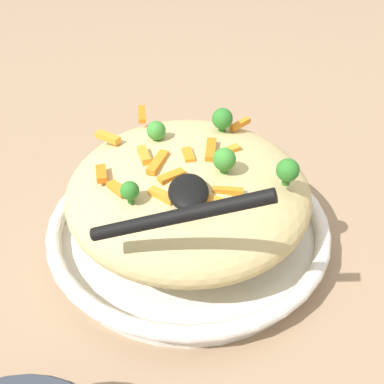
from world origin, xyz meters
name	(u,v)px	position (x,y,z in m)	size (l,w,h in m)	color
ground_plane	(192,239)	(0.00, 0.00, 0.00)	(2.40, 2.40, 0.00)	#9E7F60
serving_bowl	(192,226)	(0.00, 0.00, 0.02)	(0.34, 0.34, 0.04)	white
pasta_mound	(192,189)	(0.00, 0.00, 0.08)	(0.29, 0.28, 0.09)	#D1BA7A
carrot_piece_0	(232,191)	(0.06, 0.04, 0.12)	(0.03, 0.01, 0.01)	orange
carrot_piece_1	(161,162)	(0.01, -0.03, 0.13)	(0.04, 0.01, 0.01)	orange
carrot_piece_2	(192,155)	(0.00, 0.00, 0.13)	(0.03, 0.01, 0.01)	orange
carrot_piece_3	(216,200)	(0.07, 0.02, 0.12)	(0.04, 0.01, 0.01)	orange
carrot_piece_4	(186,192)	(0.06, -0.01, 0.12)	(0.03, 0.01, 0.01)	orange
carrot_piece_5	(148,154)	(0.00, -0.05, 0.13)	(0.03, 0.01, 0.01)	orange
carrot_piece_6	(121,188)	(0.05, -0.07, 0.12)	(0.03, 0.01, 0.01)	orange
carrot_piece_7	(214,150)	(-0.01, 0.03, 0.13)	(0.04, 0.01, 0.01)	orange
carrot_piece_8	(111,137)	(-0.05, -0.10, 0.12)	(0.03, 0.01, 0.01)	orange
carrot_piece_9	(105,174)	(0.03, -0.09, 0.12)	(0.03, 0.01, 0.01)	orange
carrot_piece_10	(166,195)	(0.07, -0.03, 0.12)	(0.03, 0.01, 0.01)	orange
carrot_piece_11	(145,114)	(-0.11, -0.06, 0.12)	(0.04, 0.01, 0.01)	orange
carrot_piece_12	(243,124)	(-0.08, 0.07, 0.12)	(0.03, 0.01, 0.01)	orange
carrot_piece_13	(176,176)	(0.04, -0.02, 0.13)	(0.03, 0.01, 0.01)	orange
carrot_piece_14	(233,151)	(-0.01, 0.05, 0.12)	(0.03, 0.01, 0.01)	orange
broccoli_floret_0	(134,191)	(0.07, -0.06, 0.13)	(0.02, 0.02, 0.02)	#296820
broccoli_floret_1	(226,119)	(-0.07, 0.04, 0.14)	(0.03, 0.03, 0.03)	#296820
broccoli_floret_2	(160,131)	(-0.04, -0.04, 0.13)	(0.02, 0.02, 0.03)	#377928
broccoli_floret_3	(292,171)	(0.04, 0.10, 0.14)	(0.02, 0.02, 0.03)	#296820
broccoli_floret_4	(228,160)	(0.03, 0.04, 0.14)	(0.02, 0.02, 0.03)	#377928
serving_spoon	(192,199)	(0.10, 0.00, 0.14)	(0.12, 0.15, 0.08)	black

